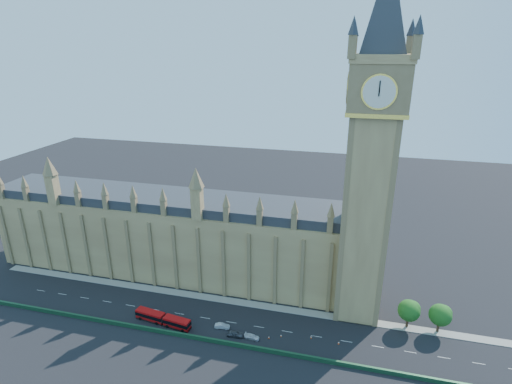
% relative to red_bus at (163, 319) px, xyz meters
% --- Properties ---
extents(ground, '(400.00, 400.00, 0.00)m').
position_rel_red_bus_xyz_m(ground, '(14.61, 5.15, -1.52)').
color(ground, black).
rests_on(ground, ground).
extents(palace_westminster, '(120.00, 20.00, 28.00)m').
position_rel_red_bus_xyz_m(palace_westminster, '(-10.39, 27.15, 12.34)').
color(palace_westminster, '#987549').
rests_on(palace_westminster, ground).
extents(elizabeth_tower, '(20.59, 20.59, 105.00)m').
position_rel_red_bus_xyz_m(elizabeth_tower, '(52.61, 19.14, 53.04)').
color(elizabeth_tower, '#987549').
rests_on(elizabeth_tower, ground).
extents(bridge_parapet, '(160.00, 0.60, 1.20)m').
position_rel_red_bus_xyz_m(bridge_parapet, '(14.61, -3.85, -0.92)').
color(bridge_parapet, '#1E4C2D').
rests_on(bridge_parapet, ground).
extents(kerb_north, '(160.00, 3.00, 0.16)m').
position_rel_red_bus_xyz_m(kerb_north, '(14.61, 14.65, -1.44)').
color(kerb_north, gray).
rests_on(kerb_north, ground).
extents(tree_east_near, '(6.00, 6.00, 8.50)m').
position_rel_red_bus_xyz_m(tree_east_near, '(66.83, 15.23, 4.12)').
color(tree_east_near, '#382619').
rests_on(tree_east_near, ground).
extents(tree_east_far, '(6.00, 6.00, 8.50)m').
position_rel_red_bus_xyz_m(tree_east_far, '(74.83, 15.23, 4.12)').
color(tree_east_far, '#382619').
rests_on(tree_east_far, ground).
extents(red_bus, '(17.18, 4.74, 2.89)m').
position_rel_red_bus_xyz_m(red_bus, '(0.00, 0.00, 0.00)').
color(red_bus, '#BA0C0D').
rests_on(red_bus, ground).
extents(car_grey, '(4.64, 2.14, 1.54)m').
position_rel_red_bus_xyz_m(car_grey, '(21.32, -0.11, -0.75)').
color(car_grey, '#44464C').
rests_on(car_grey, ground).
extents(car_silver, '(4.28, 1.92, 1.36)m').
position_rel_red_bus_xyz_m(car_silver, '(16.83, 2.22, -0.84)').
color(car_silver, '#B3B6BB').
rests_on(car_silver, ground).
extents(car_white, '(4.29, 2.04, 1.21)m').
position_rel_red_bus_xyz_m(car_white, '(25.92, 0.08, -0.92)').
color(car_white, silver).
rests_on(car_white, ground).
extents(cone_a, '(0.44, 0.44, 0.62)m').
position_rel_red_bus_xyz_m(cone_a, '(33.35, 2.71, -1.22)').
color(cone_a, black).
rests_on(cone_a, ground).
extents(cone_b, '(0.54, 0.54, 0.65)m').
position_rel_red_bus_xyz_m(cone_b, '(30.33, 1.20, -1.20)').
color(cone_b, black).
rests_on(cone_b, ground).
extents(cone_c, '(0.60, 0.60, 0.75)m').
position_rel_red_bus_xyz_m(cone_c, '(48.61, 3.64, -1.15)').
color(cone_c, black).
rests_on(cone_c, ground).
extents(cone_d, '(0.47, 0.47, 0.68)m').
position_rel_red_bus_xyz_m(cone_d, '(41.29, 4.07, -1.19)').
color(cone_d, black).
rests_on(cone_d, ground).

